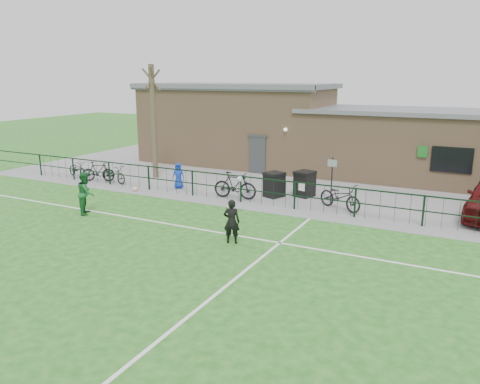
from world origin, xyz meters
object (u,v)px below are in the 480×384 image
at_px(wheelie_bin_right, 305,185).
at_px(bicycle_b, 98,171).
at_px(bicycle_d, 235,185).
at_px(bicycle_e, 340,197).
at_px(bicycle_a, 78,169).
at_px(sign_post, 332,180).
at_px(outfield_player, 86,193).
at_px(ball_ground, 135,189).
at_px(bicycle_c, 114,174).
at_px(spectator_child, 178,176).
at_px(wheelie_bin_left, 274,186).
at_px(bare_tree, 153,122).

xyz_separation_m(wheelie_bin_right, bicycle_b, (-10.70, -1.90, -0.03)).
distance_m(bicycle_d, bicycle_e, 4.71).
relative_size(bicycle_a, bicycle_d, 0.82).
bearing_deg(bicycle_d, sign_post, -79.14).
bearing_deg(bicycle_b, wheelie_bin_right, -103.75).
bearing_deg(bicycle_a, bicycle_d, -76.71).
distance_m(outfield_player, ball_ground, 3.92).
height_order(bicycle_c, spectator_child, spectator_child).
bearing_deg(bicycle_c, outfield_player, -139.08).
bearing_deg(bicycle_a, ball_ground, -88.89).
xyz_separation_m(wheelie_bin_left, ball_ground, (-6.37, -2.05, -0.43)).
bearing_deg(bicycle_b, outfield_player, -164.51).
xyz_separation_m(bare_tree, sign_post, (10.06, -0.85, -1.98)).
relative_size(bicycle_c, bicycle_d, 0.86).
xyz_separation_m(sign_post, bicycle_c, (-11.11, -1.27, -0.55)).
bearing_deg(ball_ground, wheelie_bin_left, 17.80).
xyz_separation_m(bicycle_b, bicycle_e, (12.74, 0.49, 0.03)).
xyz_separation_m(wheelie_bin_left, bicycle_a, (-11.31, -0.86, -0.09)).
height_order(wheelie_bin_right, ball_ground, wheelie_bin_right).
distance_m(bicycle_b, ball_ground, 3.27).
relative_size(wheelie_bin_left, spectator_child, 0.84).
xyz_separation_m(bare_tree, ball_ground, (1.07, -3.05, -2.88)).
distance_m(bare_tree, wheelie_bin_right, 8.99).
height_order(wheelie_bin_right, bicycle_a, wheelie_bin_right).
bearing_deg(bicycle_e, wheelie_bin_left, 102.66).
distance_m(wheelie_bin_left, wheelie_bin_right, 1.41).
distance_m(bare_tree, spectator_child, 3.86).
height_order(bare_tree, wheelie_bin_right, bare_tree).
height_order(wheelie_bin_left, bicycle_a, wheelie_bin_left).
xyz_separation_m(bicycle_a, bicycle_c, (2.82, -0.25, 0.02)).
distance_m(bicycle_b, outfield_player, 6.02).
relative_size(spectator_child, ball_ground, 5.20).
relative_size(bicycle_b, bicycle_d, 0.86).
bearing_deg(spectator_child, outfield_player, -118.37).
bearing_deg(bicycle_d, ball_ground, 94.89).
relative_size(wheelie_bin_left, wheelie_bin_right, 0.97).
bearing_deg(spectator_child, bicycle_b, 167.96).
relative_size(bicycle_a, bicycle_c, 0.96).
distance_m(bicycle_b, bicycle_d, 8.05).
relative_size(bare_tree, wheelie_bin_left, 5.69).
relative_size(bicycle_d, spectator_child, 1.61).
xyz_separation_m(bare_tree, bicycle_a, (-3.87, -1.86, -2.54)).
bearing_deg(bare_tree, sign_post, -4.82).
xyz_separation_m(bicycle_d, ball_ground, (-4.92, -0.96, -0.51)).
relative_size(bicycle_c, bicycle_e, 0.83).
relative_size(bicycle_a, outfield_player, 0.97).
bearing_deg(sign_post, bicycle_b, -173.71).
distance_m(bicycle_d, spectator_child, 3.43).
relative_size(sign_post, bicycle_c, 1.16).
bearing_deg(bicycle_e, spectator_child, 113.94).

